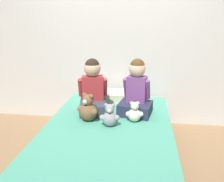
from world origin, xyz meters
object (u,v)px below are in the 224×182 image
at_px(child_on_right, 136,91).
at_px(teddy_bear_between_children, 110,116).
at_px(pillow_at_headboard, 117,96).
at_px(child_on_left, 93,89).
at_px(teddy_bear_held_by_left_child, 88,109).
at_px(bed, 108,145).
at_px(teddy_bear_held_by_right_child, 134,113).

height_order(child_on_right, teddy_bear_between_children, child_on_right).
distance_m(teddy_bear_between_children, pillow_at_headboard, 0.79).
relative_size(child_on_left, teddy_bear_between_children, 2.55).
bearing_deg(child_on_right, pillow_at_headboard, 132.26).
height_order(child_on_left, teddy_bear_held_by_left_child, child_on_left).
xyz_separation_m(bed, teddy_bear_between_children, (0.02, 0.02, 0.32)).
bearing_deg(teddy_bear_held_by_right_child, teddy_bear_held_by_left_child, 178.28).
xyz_separation_m(bed, teddy_bear_held_by_left_child, (-0.23, 0.12, 0.34)).
bearing_deg(pillow_at_headboard, child_on_left, -119.25).
xyz_separation_m(child_on_right, teddy_bear_held_by_left_child, (-0.49, -0.26, -0.14)).
distance_m(child_on_left, teddy_bear_held_by_left_child, 0.30).
relative_size(bed, teddy_bear_held_by_left_child, 6.61).
relative_size(teddy_bear_held_by_right_child, teddy_bear_between_children, 0.92).
bearing_deg(child_on_right, teddy_bear_between_children, -113.80).
xyz_separation_m(child_on_right, pillow_at_headboard, (-0.26, 0.43, -0.21)).
height_order(child_on_right, pillow_at_headboard, child_on_right).
distance_m(child_on_left, child_on_right, 0.50).
bearing_deg(pillow_at_headboard, teddy_bear_between_children, -88.88).
distance_m(bed, child_on_left, 0.66).
height_order(teddy_bear_held_by_left_child, teddy_bear_held_by_right_child, teddy_bear_held_by_left_child).
bearing_deg(child_on_right, teddy_bear_held_by_right_child, -80.69).
xyz_separation_m(child_on_left, teddy_bear_held_by_right_child, (0.49, -0.23, -0.17)).
bearing_deg(teddy_bear_held_by_right_child, child_on_left, 148.52).
height_order(bed, teddy_bear_between_children, teddy_bear_between_children).
relative_size(teddy_bear_held_by_right_child, pillow_at_headboard, 0.48).
bearing_deg(child_on_left, pillow_at_headboard, 49.73).
bearing_deg(bed, child_on_left, 120.83).
distance_m(bed, child_on_right, 0.67).
bearing_deg(teddy_bear_held_by_left_child, bed, -3.29).
bearing_deg(child_on_right, child_on_left, -170.30).
bearing_deg(teddy_bear_between_children, teddy_bear_held_by_left_child, 154.41).
relative_size(child_on_left, child_on_right, 0.98).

